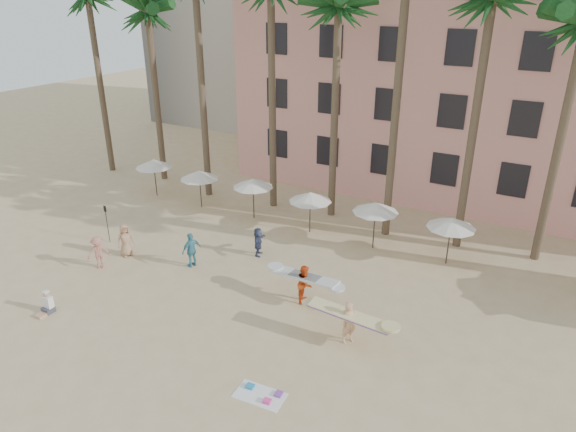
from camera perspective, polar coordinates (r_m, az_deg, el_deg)
The scene contains 9 objects.
ground at distance 21.20m, azimuth -11.19°, elevation -15.14°, with size 120.00×120.00×0.00m, color #D1B789.
pink_hotel at distance 38.71m, azimuth 23.38°, elevation 14.27°, with size 35.00×14.00×16.00m, color #DD9286.
umbrella_row at distance 30.49m, azimuth -0.85°, elevation 2.98°, with size 22.50×2.70×2.73m.
beach_towel at distance 19.27m, azimuth -2.97°, elevation -19.21°, with size 1.87×1.14×0.14m.
carrier_yellow at distance 21.11m, azimuth 6.81°, elevation -11.44°, with size 3.41×0.87×1.85m.
carrier_white at distance 23.56m, azimuth 1.88°, elevation -7.37°, with size 3.35×1.08×1.82m.
beachgoers at distance 27.62m, azimuth -13.31°, elevation -3.29°, with size 7.44×6.62×1.89m.
paddle at distance 30.46m, azimuth -19.52°, elevation -0.35°, with size 0.18×0.04×2.23m.
seated_man at distance 25.43m, azimuth -25.22°, elevation -8.98°, with size 0.46×0.81×1.05m.
Camera 1 is at (11.38, -12.11, 13.16)m, focal length 32.00 mm.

